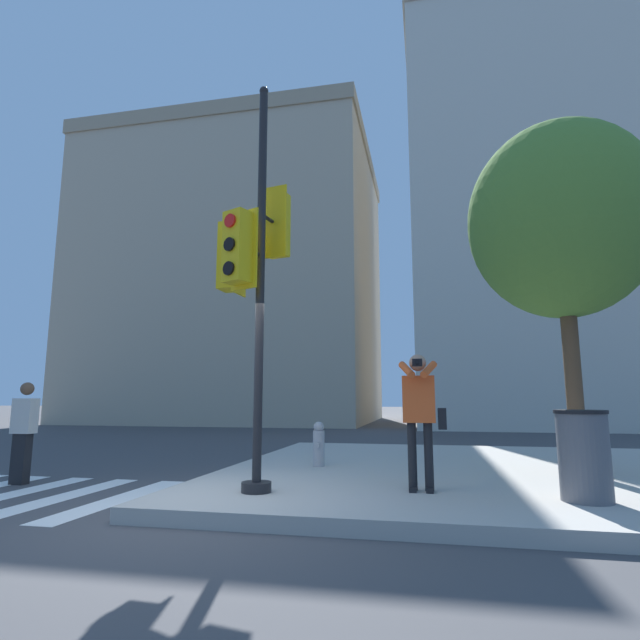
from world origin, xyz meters
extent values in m
plane|color=#424244|center=(0.00, 0.00, 0.00)|extent=(160.00, 160.00, 0.00)
cube|color=#ADA89E|center=(3.50, 3.50, 0.09)|extent=(8.00, 8.00, 0.18)
cube|color=silver|center=(-1.20, 0.72, 0.00)|extent=(0.39, 2.88, 0.01)
cube|color=silver|center=(-2.01, 0.72, 0.00)|extent=(0.39, 2.88, 0.01)
cube|color=silver|center=(-2.82, 0.72, 0.00)|extent=(0.39, 2.88, 0.01)
cylinder|color=black|center=(0.71, 0.61, 0.24)|extent=(0.37, 0.37, 0.12)
cylinder|color=black|center=(0.71, 0.61, 2.87)|extent=(0.11, 0.11, 5.14)
sphere|color=black|center=(0.71, 0.61, 5.48)|extent=(0.12, 0.12, 0.12)
cylinder|color=black|center=(0.75, 0.80, 3.70)|extent=(0.10, 0.26, 0.05)
cube|color=yellow|center=(0.80, 1.04, 3.70)|extent=(0.34, 0.29, 0.90)
cube|color=yellow|center=(0.77, 0.91, 3.70)|extent=(0.42, 0.11, 1.02)
cylinder|color=red|center=(0.82, 1.17, 4.00)|extent=(0.17, 0.06, 0.17)
cylinder|color=black|center=(0.82, 1.17, 3.70)|extent=(0.17, 0.06, 0.17)
cylinder|color=black|center=(0.82, 1.17, 3.40)|extent=(0.17, 0.06, 0.17)
cylinder|color=black|center=(0.64, 0.44, 3.14)|extent=(0.15, 0.26, 0.05)
cube|color=yellow|center=(0.54, 0.22, 3.14)|extent=(0.37, 0.34, 0.90)
cube|color=yellow|center=(0.59, 0.34, 3.14)|extent=(0.40, 0.19, 1.02)
cylinder|color=red|center=(0.49, 0.09, 3.44)|extent=(0.17, 0.09, 0.17)
cylinder|color=black|center=(0.49, 0.09, 3.14)|extent=(0.17, 0.09, 0.17)
cylinder|color=black|center=(0.49, 0.09, 2.84)|extent=(0.17, 0.09, 0.17)
cylinder|color=black|center=(0.52, 0.62, 3.15)|extent=(0.26, 0.06, 0.05)
cube|color=yellow|center=(0.28, 0.64, 3.15)|extent=(0.25, 0.31, 0.90)
cube|color=yellow|center=(0.41, 0.63, 3.15)|extent=(0.04, 0.42, 1.02)
cylinder|color=red|center=(0.14, 0.64, 3.45)|extent=(0.04, 0.17, 0.17)
cylinder|color=black|center=(0.14, 0.64, 3.15)|extent=(0.04, 0.17, 0.17)
cylinder|color=black|center=(0.14, 0.64, 2.85)|extent=(0.04, 0.17, 0.17)
cube|color=black|center=(2.57, 1.07, 0.20)|extent=(0.09, 0.24, 0.05)
cube|color=black|center=(2.77, 1.07, 0.20)|extent=(0.09, 0.24, 0.05)
cylinder|color=black|center=(2.57, 1.13, 0.59)|extent=(0.11, 0.11, 0.82)
cylinder|color=black|center=(2.77, 1.13, 0.59)|extent=(0.11, 0.11, 0.82)
cube|color=#E55623|center=(2.67, 1.13, 1.29)|extent=(0.40, 0.22, 0.58)
sphere|color=tan|center=(2.67, 1.13, 1.75)|extent=(0.21, 0.21, 0.21)
cube|color=black|center=(2.67, 0.82, 1.73)|extent=(0.12, 0.10, 0.09)
cylinder|color=black|center=(2.67, 0.75, 1.73)|extent=(0.06, 0.08, 0.06)
cylinder|color=#E55623|center=(2.53, 0.99, 1.65)|extent=(0.23, 0.35, 0.23)
cylinder|color=#E55623|center=(2.80, 0.99, 1.65)|extent=(0.23, 0.35, 0.23)
cube|color=black|center=(2.95, 1.15, 1.05)|extent=(0.10, 0.20, 0.26)
cube|color=black|center=(-3.38, 1.42, 0.38)|extent=(0.24, 0.16, 0.76)
cube|color=beige|center=(-3.38, 1.42, 1.03)|extent=(0.34, 0.20, 0.54)
sphere|color=brown|center=(-3.38, 1.42, 1.45)|extent=(0.20, 0.20, 0.20)
cylinder|color=brown|center=(4.99, 3.01, 1.66)|extent=(0.25, 0.25, 2.96)
ellipsoid|color=#568433|center=(4.99, 3.01, 4.16)|extent=(2.92, 2.92, 3.21)
cylinder|color=#99999E|center=(0.95, 3.09, 0.47)|extent=(0.20, 0.20, 0.59)
sphere|color=#99999E|center=(0.95, 3.09, 0.82)|extent=(0.18, 0.18, 0.18)
cylinder|color=#99999E|center=(0.95, 2.96, 0.53)|extent=(0.09, 0.06, 0.09)
cylinder|color=#5B5B60|center=(4.46, 0.84, 0.65)|extent=(0.54, 0.54, 0.95)
cylinder|color=black|center=(4.46, 0.84, 1.15)|extent=(0.57, 0.57, 0.04)
cube|color=tan|center=(-8.26, 23.33, 7.87)|extent=(15.94, 13.34, 15.73)
cube|color=gray|center=(-8.26, 23.33, 16.13)|extent=(16.14, 13.54, 0.80)
cube|color=beige|center=(7.67, 20.53, 9.84)|extent=(10.64, 9.59, 19.68)
cube|color=#B2AD9E|center=(7.67, 20.53, 20.08)|extent=(10.84, 9.79, 0.80)
camera|label=1|loc=(2.76, -5.37, 1.29)|focal=28.00mm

